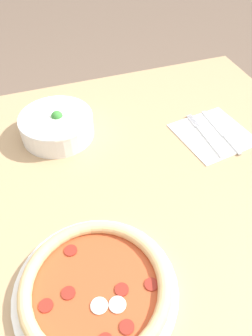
# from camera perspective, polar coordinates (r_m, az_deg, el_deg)

# --- Properties ---
(ground_plane) EXTENTS (8.00, 8.00, 0.00)m
(ground_plane) POSITION_cam_1_polar(r_m,az_deg,el_deg) (1.44, -0.39, -22.66)
(ground_plane) COLOR brown
(dining_table) EXTENTS (1.18, 1.00, 0.74)m
(dining_table) POSITION_cam_1_polar(r_m,az_deg,el_deg) (0.88, -0.59, -7.19)
(dining_table) COLOR tan
(dining_table) RESTS_ON ground_plane
(pizza) EXTENTS (0.31, 0.31, 0.04)m
(pizza) POSITION_cam_1_polar(r_m,az_deg,el_deg) (0.65, -5.32, -20.02)
(pizza) COLOR white
(pizza) RESTS_ON dining_table
(bowl) EXTENTS (0.20, 0.20, 0.08)m
(bowl) POSITION_cam_1_polar(r_m,az_deg,el_deg) (0.94, -11.91, 7.45)
(bowl) COLOR white
(bowl) RESTS_ON dining_table
(napkin) EXTENTS (0.22, 0.22, 0.00)m
(napkin) POSITION_cam_1_polar(r_m,az_deg,el_deg) (0.98, 14.91, 5.73)
(napkin) COLOR white
(napkin) RESTS_ON dining_table
(fork) EXTENTS (0.01, 0.20, 0.00)m
(fork) POSITION_cam_1_polar(r_m,az_deg,el_deg) (0.96, 13.54, 5.51)
(fork) COLOR silver
(fork) RESTS_ON napkin
(knife) EXTENTS (0.01, 0.20, 0.01)m
(knife) POSITION_cam_1_polar(r_m,az_deg,el_deg) (0.98, 16.41, 5.83)
(knife) COLOR silver
(knife) RESTS_ON napkin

